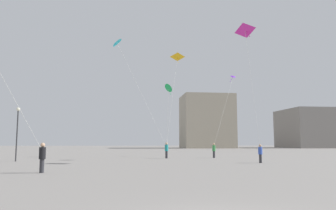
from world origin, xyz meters
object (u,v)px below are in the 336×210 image
Objects in this scene: person_in_blue at (260,153)px; building_left_hall at (207,122)px; kite_magenta_delta at (245,32)px; kite_emerald_diamond at (169,88)px; kite_violet_diamond at (233,78)px; person_in_black at (42,156)px; kite_cyan_diamond at (117,43)px; lamppost_east at (17,125)px; person_in_green at (214,150)px; building_centre_hall at (319,129)px; kite_amber_delta at (177,58)px; person_in_teal at (167,150)px.

building_left_hall is (8.47, 67.92, 6.96)m from person_in_blue.
kite_emerald_diamond is at bearing 140.62° from kite_magenta_delta.
person_in_black is at bearing -129.82° from kite_violet_diamond.
kite_cyan_diamond is (-12.59, 8.46, 1.32)m from kite_magenta_delta.
lamppost_east is at bearing -115.78° from building_left_hall.
person_in_green is at bearing -130.02° from kite_violet_diamond.
building_centre_hall is at bearing 14.85° from person_in_black.
person_in_green is at bearing 30.74° from kite_emerald_diamond.
person_in_black is at bearing -122.28° from kite_emerald_diamond.
kite_cyan_diamond is 84.29m from building_centre_hall.
kite_cyan_diamond reaches higher than kite_amber_delta.
kite_amber_delta is at bearing -104.80° from building_left_hall.
lamppost_east is (-66.95, -65.67, -2.49)m from building_centre_hall.
person_in_green is 9.41m from person_in_blue.
building_left_hall is at bearing 111.09° from person_in_teal.
building_left_hall is (7.02, 54.43, -2.48)m from kite_violet_diamond.
kite_magenta_delta is (15.53, 8.33, 11.06)m from person_in_black.
lamppost_east is (-14.73, -4.78, 2.47)m from person_in_teal.
building_left_hall reaches higher than person_in_teal.
person_in_green is 0.95× the size of person_in_teal.
kite_amber_delta is at bearing 29.18° from lamppost_east.
building_left_hall is at bearing 82.65° from kite_violet_diamond.
person_in_black is at bearing -81.28° from person_in_teal.
person_in_green is 9.23m from kite_emerald_diamond.
building_centre_hall is (46.66, 60.35, 5.00)m from person_in_green.
person_in_blue is 11.76m from kite_emerald_diamond.
lamppost_east is at bearing 34.77° from person_in_blue.
kite_violet_diamond reaches higher than person_in_blue.
building_left_hall reaches higher than kite_emerald_diamond.
kite_violet_diamond is at bearing -127.52° from building_centre_hall.
person_in_blue is 0.14× the size of kite_amber_delta.
person_in_blue is 18.30m from person_in_black.
person_in_teal is 0.11× the size of building_left_hall.
kite_magenta_delta is 23.45m from lamppost_east.
person_in_teal is 7.14m from kite_emerald_diamond.
person_in_green is at bearing 98.05° from kite_magenta_delta.
building_centre_hall is at bearing 44.45° from lamppost_east.
kite_amber_delta is 0.95× the size of kite_cyan_diamond.
kite_magenta_delta is at bearing 25.08° from person_in_blue.
person_in_black is 17.69m from kite_emerald_diamond.
person_in_teal is 0.16× the size of kite_magenta_delta.
kite_emerald_diamond is at bearing 128.08° from person_in_green.
person_in_blue is at bearing -122.61° from building_centre_hall.
kite_amber_delta is at bearing 26.63° from person_in_black.
person_in_black is at bearing 147.57° from person_in_green.
person_in_blue is at bearing -159.25° from person_in_green.
kite_amber_delta reaches higher than person_in_teal.
kite_emerald_diamond is at bearing 7.85° from lamppost_east.
kite_magenta_delta is 0.50× the size of building_centre_hall.
building_left_hall is 0.69× the size of building_centre_hall.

